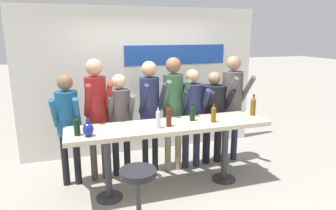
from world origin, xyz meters
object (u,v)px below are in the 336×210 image
at_px(decorative_vase, 88,129).
at_px(person_center_left, 120,114).
at_px(person_center_right, 173,101).
at_px(wine_bottle_2, 169,116).
at_px(wine_bottle_3, 192,112).
at_px(wine_bottle_4, 214,114).
at_px(person_right, 192,108).
at_px(wine_bottle_5, 253,106).
at_px(person_far_right, 214,109).
at_px(person_rightmost, 232,97).
at_px(tasting_table, 170,133).
at_px(wine_bottle_1, 158,118).
at_px(bar_stool, 138,189).
at_px(person_center, 150,103).
at_px(person_left, 96,105).
at_px(wine_bottle_0, 77,126).
at_px(person_far_left, 68,118).

bearing_deg(decorative_vase, person_center_left, 57.54).
distance_m(person_center_right, wine_bottle_2, 0.72).
height_order(person_center_left, wine_bottle_3, person_center_left).
distance_m(wine_bottle_4, decorative_vase, 1.72).
distance_m(person_right, wine_bottle_4, 0.67).
distance_m(wine_bottle_2, wine_bottle_5, 1.41).
bearing_deg(wine_bottle_2, wine_bottle_3, 21.44).
xyz_separation_m(wine_bottle_4, wine_bottle_5, (0.74, 0.14, 0.02)).
distance_m(person_center_left, wine_bottle_4, 1.42).
distance_m(person_far_right, person_rightmost, 0.38).
bearing_deg(decorative_vase, wine_bottle_3, 8.99).
height_order(person_center_left, wine_bottle_5, person_center_left).
distance_m(tasting_table, wine_bottle_1, 0.35).
height_order(person_right, person_rightmost, person_rightmost).
relative_size(tasting_table, person_far_right, 1.78).
xyz_separation_m(person_rightmost, wine_bottle_4, (-0.70, -0.71, -0.05)).
relative_size(person_far_right, wine_bottle_2, 4.99).
xyz_separation_m(tasting_table, wine_bottle_1, (-0.21, -0.12, 0.26)).
relative_size(bar_stool, person_center, 0.40).
bearing_deg(person_far_right, person_left, 179.56).
distance_m(person_center, person_center_right, 0.37).
height_order(person_right, wine_bottle_0, person_right).
xyz_separation_m(person_left, person_center, (0.81, 0.02, -0.04)).
xyz_separation_m(person_far_left, person_right, (1.91, 0.01, -0.01)).
relative_size(wine_bottle_1, wine_bottle_3, 1.19).
xyz_separation_m(person_center_right, wine_bottle_0, (-1.47, -0.66, -0.07)).
bearing_deg(person_center_right, wine_bottle_0, -151.58).
xyz_separation_m(tasting_table, wine_bottle_3, (0.36, 0.07, 0.25)).
xyz_separation_m(tasting_table, person_center, (-0.13, 0.63, 0.29)).
height_order(tasting_table, wine_bottle_3, wine_bottle_3).
bearing_deg(person_left, person_center, -3.70).
relative_size(person_far_right, decorative_vase, 7.22).
bearing_deg(person_center_right, person_far_right, 9.55).
bearing_deg(wine_bottle_0, tasting_table, 4.14).
xyz_separation_m(person_far_left, person_center_left, (0.76, 0.08, -0.03)).
bearing_deg(person_center, person_rightmost, -3.55).
bearing_deg(person_far_left, person_right, 5.90).
relative_size(tasting_table, wine_bottle_5, 8.72).
xyz_separation_m(person_rightmost, wine_bottle_3, (-0.95, -0.55, -0.06)).
bearing_deg(wine_bottle_4, person_far_right, 63.38).
height_order(bar_stool, person_center_left, person_center_left).
xyz_separation_m(wine_bottle_2, wine_bottle_3, (0.41, 0.16, -0.03)).
relative_size(person_right, wine_bottle_1, 5.51).
bearing_deg(decorative_vase, person_far_right, 21.00).
bearing_deg(wine_bottle_2, wine_bottle_1, -169.53).
bearing_deg(person_center_left, decorative_vase, -120.80).
bearing_deg(wine_bottle_5, person_center, 158.65).
distance_m(tasting_table, person_far_left, 1.47).
relative_size(tasting_table, person_rightmost, 1.53).
distance_m(wine_bottle_1, wine_bottle_5, 1.56).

